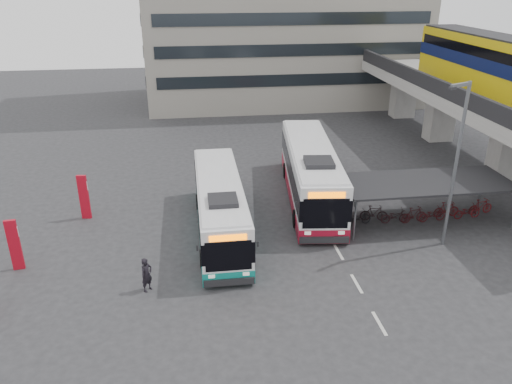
{
  "coord_description": "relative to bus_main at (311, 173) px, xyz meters",
  "views": [
    {
      "loc": [
        -5.1,
        -22.29,
        13.64
      ],
      "look_at": [
        -1.4,
        4.04,
        2.0
      ],
      "focal_mm": 35.0,
      "sensor_mm": 36.0,
      "label": 1
    }
  ],
  "objects": [
    {
      "name": "sign_totem_mid",
      "position": [
        -16.56,
        -6.45,
        -0.38
      ],
      "size": [
        0.59,
        0.23,
        2.73
      ],
      "rotation": [
        0.0,
        0.0,
        0.11
      ],
      "color": "#AE0A1B",
      "rests_on": "ground"
    },
    {
      "name": "ground",
      "position": [
        -2.62,
        -7.12,
        -1.79
      ],
      "size": [
        120.0,
        120.0,
        0.0
      ],
      "primitive_type": "plane",
      "color": "#28282B",
      "rests_on": "ground"
    },
    {
      "name": "viaduct",
      "position": [
        14.38,
        4.13,
        4.44
      ],
      "size": [
        8.0,
        32.0,
        9.68
      ],
      "color": "gray",
      "rests_on": "ground"
    },
    {
      "name": "pedestrian",
      "position": [
        -10.02,
        -9.25,
        -0.94
      ],
      "size": [
        0.72,
        0.73,
        1.7
      ],
      "primitive_type": "imported",
      "rotation": [
        0.0,
        0.0,
        0.82
      ],
      "color": "black",
      "rests_on": "ground"
    },
    {
      "name": "bike_shelter",
      "position": [
        5.85,
        -4.12,
        -0.49
      ],
      "size": [
        10.0,
        4.0,
        2.54
      ],
      "color": "#595B60",
      "rests_on": "ground"
    },
    {
      "name": "lamp_post",
      "position": [
        5.7,
        -7.1,
        3.31
      ],
      "size": [
        1.48,
        0.8,
        8.94
      ],
      "rotation": [
        0.0,
        0.0,
        0.43
      ],
      "color": "#595B60",
      "rests_on": "ground"
    },
    {
      "name": "sign_totem_north",
      "position": [
        -14.15,
        -1.02,
        -0.35
      ],
      "size": [
        0.6,
        0.25,
        2.79
      ],
      "rotation": [
        0.0,
        0.0,
        -0.14
      ],
      "color": "#AE0A1B",
      "rests_on": "ground"
    },
    {
      "name": "bus_main",
      "position": [
        0.0,
        0.0,
        0.0
      ],
      "size": [
        4.33,
        13.26,
        3.85
      ],
      "rotation": [
        0.0,
        0.0,
        -0.12
      ],
      "color": "white",
      "rests_on": "ground"
    },
    {
      "name": "road_markings",
      "position": [
        -0.12,
        -10.12,
        -1.78
      ],
      "size": [
        0.15,
        7.6,
        0.01
      ],
      "color": "beige",
      "rests_on": "ground"
    },
    {
      "name": "bus_teal",
      "position": [
        -6.21,
        -3.92,
        -0.2
      ],
      "size": [
        2.59,
        11.57,
        3.41
      ],
      "rotation": [
        0.0,
        0.0,
        -0.0
      ],
      "color": "white",
      "rests_on": "ground"
    }
  ]
}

